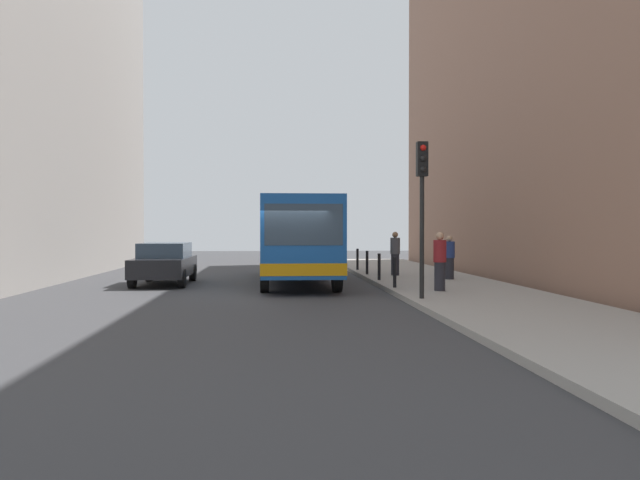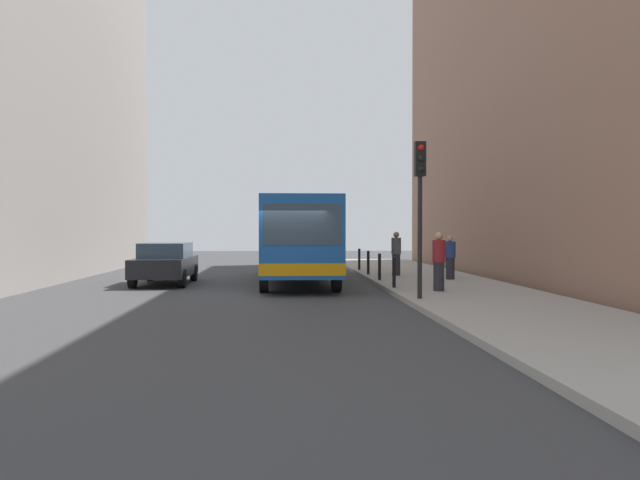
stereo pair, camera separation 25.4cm
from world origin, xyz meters
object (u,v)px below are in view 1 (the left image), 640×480
(bollard_far, at_px, (367,263))
(pedestrian_mid_sidewalk, at_px, (449,258))
(bollard_near, at_px, (395,272))
(traffic_light, at_px, (422,189))
(bollard_mid, at_px, (379,267))
(bus, at_px, (295,236))
(pedestrian_near_signal, at_px, (440,261))
(bollard_farthest, at_px, (357,259))
(pedestrian_far_sidewalk, at_px, (395,254))
(car_beside_bus, at_px, (165,262))

(bollard_far, height_order, pedestrian_mid_sidewalk, pedestrian_mid_sidewalk)
(bollard_near, height_order, bollard_far, same)
(bollard_near, bearing_deg, traffic_light, -88.24)
(bollard_mid, bearing_deg, bollard_near, -90.00)
(bus, height_order, pedestrian_mid_sidewalk, bus)
(traffic_light, height_order, bollard_mid, traffic_light)
(bus, bearing_deg, traffic_light, 111.70)
(bus, relative_size, traffic_light, 2.69)
(bollard_near, bearing_deg, bollard_far, 90.00)
(pedestrian_mid_sidewalk, bearing_deg, pedestrian_near_signal, -101.59)
(traffic_light, height_order, pedestrian_mid_sidewalk, traffic_light)
(bollard_farthest, relative_size, pedestrian_near_signal, 0.55)
(bus, height_order, bollard_far, bus)
(bollard_farthest, bearing_deg, pedestrian_far_sidewalk, -74.16)
(traffic_light, distance_m, bollard_farthest, 12.38)
(car_beside_bus, distance_m, bollard_farthest, 9.35)
(bollard_mid, relative_size, bollard_far, 1.00)
(pedestrian_near_signal, bearing_deg, bus, -173.76)
(bollard_near, xyz_separation_m, pedestrian_mid_sidewalk, (2.62, 3.18, 0.31))
(pedestrian_mid_sidewalk, height_order, pedestrian_far_sidewalk, pedestrian_far_sidewalk)
(bollard_near, height_order, bollard_mid, same)
(traffic_light, bearing_deg, bollard_near, 91.76)
(bollard_near, height_order, pedestrian_far_sidewalk, pedestrian_far_sidewalk)
(bus, height_order, pedestrian_far_sidewalk, bus)
(bollard_near, height_order, bollard_farthest, same)
(bollard_farthest, distance_m, pedestrian_mid_sidewalk, 6.29)
(bollard_farthest, xyz_separation_m, pedestrian_far_sidewalk, (1.02, -3.60, 0.38))
(bollard_near, xyz_separation_m, pedestrian_far_sidewalk, (1.02, 5.29, 0.38))
(bollard_far, xyz_separation_m, pedestrian_far_sidewalk, (1.02, -0.64, 0.38))
(bus, xyz_separation_m, bollard_far, (2.94, 1.69, -1.10))
(traffic_light, height_order, pedestrian_near_signal, traffic_light)
(pedestrian_far_sidewalk, bearing_deg, bus, -34.38)
(bollard_far, bearing_deg, pedestrian_far_sidewalk, -31.94)
(bollard_mid, xyz_separation_m, pedestrian_mid_sidewalk, (2.62, 0.21, 0.31))
(car_beside_bus, distance_m, traffic_light, 10.53)
(pedestrian_far_sidewalk, bearing_deg, bollard_farthest, -123.41)
(car_beside_bus, relative_size, pedestrian_mid_sidewalk, 2.78)
(bollard_far, xyz_separation_m, bollard_farthest, (0.00, 2.96, 0.00))
(bollard_near, bearing_deg, car_beside_bus, 155.33)
(bollard_near, distance_m, pedestrian_far_sidewalk, 5.40)
(bollard_far, bearing_deg, car_beside_bus, -162.50)
(traffic_light, distance_m, pedestrian_far_sidewalk, 8.83)
(pedestrian_far_sidewalk, bearing_deg, traffic_light, 34.61)
(bollard_near, distance_m, bollard_mid, 2.96)
(bollard_far, bearing_deg, pedestrian_near_signal, -81.09)
(bollard_near, distance_m, bollard_farthest, 8.89)
(bollard_near, xyz_separation_m, bollard_mid, (0.00, 2.96, 0.00))
(bus, bearing_deg, pedestrian_near_signal, 126.38)
(bus, relative_size, bollard_mid, 11.62)
(car_beside_bus, bearing_deg, bus, -171.28)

